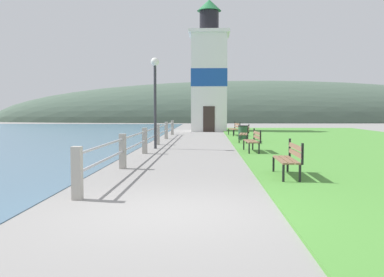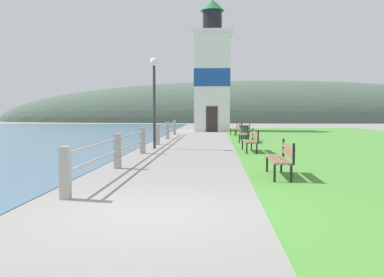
# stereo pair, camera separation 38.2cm
# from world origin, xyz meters

# --- Properties ---
(ground_plane) EXTENTS (160.00, 160.00, 0.00)m
(ground_plane) POSITION_xyz_m (0.00, 0.00, 0.00)
(ground_plane) COLOR gray
(grass_verge) EXTENTS (12.00, 39.65, 0.06)m
(grass_verge) POSITION_xyz_m (7.88, 13.22, 0.03)
(grass_verge) COLOR #4C8E38
(grass_verge) RESTS_ON ground_plane
(seawall_railing) EXTENTS (0.18, 21.65, 1.00)m
(seawall_railing) POSITION_xyz_m (-1.78, 11.73, 0.58)
(seawall_railing) COLOR #A8A399
(seawall_railing) RESTS_ON ground_plane
(park_bench_near) EXTENTS (0.50, 1.68, 0.94)m
(park_bench_near) POSITION_xyz_m (2.67, 3.61, 0.54)
(park_bench_near) COLOR brown
(park_bench_near) RESTS_ON ground_plane
(park_bench_midway) EXTENTS (0.53, 1.72, 0.94)m
(park_bench_midway) POSITION_xyz_m (2.46, 9.93, 0.54)
(park_bench_midway) COLOR brown
(park_bench_midway) RESTS_ON ground_plane
(park_bench_far) EXTENTS (0.70, 1.95, 0.94)m
(park_bench_far) POSITION_xyz_m (2.60, 15.04, 0.54)
(park_bench_far) COLOR brown
(park_bench_far) RESTS_ON ground_plane
(park_bench_by_lighthouse) EXTENTS (0.68, 1.90, 0.94)m
(park_bench_by_lighthouse) POSITION_xyz_m (2.43, 20.80, 0.54)
(park_bench_by_lighthouse) COLOR brown
(park_bench_by_lighthouse) RESTS_ON ground_plane
(lighthouse) EXTENTS (3.23, 3.23, 10.53)m
(lighthouse) POSITION_xyz_m (0.75, 27.92, 4.53)
(lighthouse) COLOR white
(lighthouse) RESTS_ON ground_plane
(trash_bin) EXTENTS (0.54, 0.54, 0.84)m
(trash_bin) POSITION_xyz_m (2.62, 17.04, 0.42)
(trash_bin) COLOR #2D5138
(trash_bin) RESTS_ON ground_plane
(lamp_post) EXTENTS (0.36, 0.36, 3.96)m
(lamp_post) POSITION_xyz_m (-1.63, 11.74, 2.74)
(lamp_post) COLOR #333338
(lamp_post) RESTS_ON ground_plane
(distant_hillside) EXTENTS (80.00, 16.00, 12.00)m
(distant_hillside) POSITION_xyz_m (8.00, 56.43, 0.00)
(distant_hillside) COLOR #475B4C
(distant_hillside) RESTS_ON ground_plane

